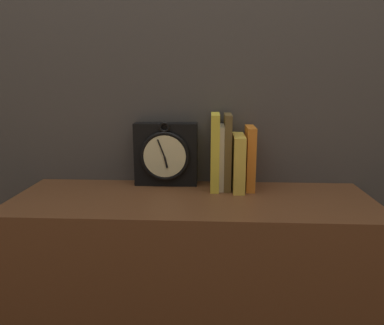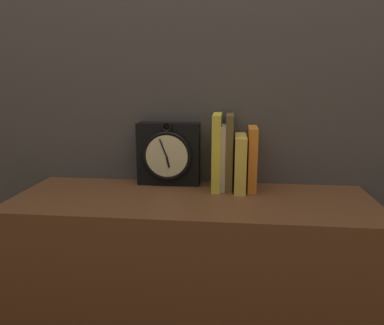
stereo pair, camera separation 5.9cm
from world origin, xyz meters
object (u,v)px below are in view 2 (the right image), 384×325
object	(u,v)px
book_slot3_yellow	(240,163)
clock	(169,154)
book_slot2_brown	(229,152)
book_slot1_cream	(223,157)
book_slot4_orange	(252,159)
book_slot0_yellow	(217,152)

from	to	relation	value
book_slot3_yellow	clock	bearing A→B (deg)	170.91
book_slot2_brown	book_slot1_cream	bearing A→B (deg)	175.19
book_slot2_brown	book_slot3_yellow	distance (m)	0.05
book_slot1_cream	book_slot3_yellow	xyz separation A→B (m)	(0.05, -0.01, -0.01)
clock	book_slot1_cream	xyz separation A→B (m)	(0.18, -0.02, -0.00)
book_slot2_brown	book_slot4_orange	bearing A→B (deg)	-0.57
book_slot2_brown	book_slot3_yellow	world-z (taller)	book_slot2_brown
book_slot0_yellow	book_slot3_yellow	distance (m)	0.08
clock	book_slot4_orange	xyz separation A→B (m)	(0.27, -0.03, -0.00)
clock	book_slot3_yellow	xyz separation A→B (m)	(0.23, -0.04, -0.02)
book_slot0_yellow	book_slot4_orange	size ratio (longest dim) A/B	1.20
book_slot2_brown	clock	bearing A→B (deg)	172.87
clock	book_slot4_orange	world-z (taller)	clock
clock	book_slot1_cream	world-z (taller)	clock
book_slot1_cream	book_slot2_brown	xyz separation A→B (m)	(0.02, -0.00, 0.02)
clock	book_slot2_brown	xyz separation A→B (m)	(0.20, -0.02, 0.02)
book_slot2_brown	book_slot3_yellow	bearing A→B (deg)	-19.92
book_slot1_cream	book_slot2_brown	distance (m)	0.03
book_slot0_yellow	book_slot2_brown	world-z (taller)	book_slot0_yellow
book_slot1_cream	clock	bearing A→B (deg)	172.63
clock	book_slot2_brown	size ratio (longest dim) A/B	0.90
book_slot1_cream	book_slot0_yellow	bearing A→B (deg)	-161.56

